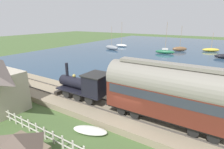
% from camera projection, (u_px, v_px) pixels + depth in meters
% --- Properties ---
extents(ground_plane, '(200.00, 200.00, 0.00)m').
position_uv_depth(ground_plane, '(130.00, 121.00, 15.32)').
color(ground_plane, '#476033').
extents(harbor_water, '(80.00, 80.00, 0.01)m').
position_uv_depth(harbor_water, '(197.00, 51.00, 50.47)').
color(harbor_water, '#2D4760').
rests_on(harbor_water, ground).
extents(rail_embankment, '(5.23, 56.00, 0.71)m').
position_uv_depth(rail_embankment, '(132.00, 116.00, 15.60)').
color(rail_embankment, gray).
rests_on(rail_embankment, ground).
extents(steam_locomotive, '(2.46, 6.14, 3.49)m').
position_uv_depth(steam_locomotive, '(87.00, 84.00, 17.61)').
color(steam_locomotive, black).
rests_on(steam_locomotive, rail_embankment).
extents(passenger_coach, '(2.60, 9.89, 4.81)m').
position_uv_depth(passenger_coach, '(167.00, 91.00, 13.28)').
color(passenger_coach, black).
rests_on(passenger_coach, rail_embankment).
extents(sailboat_yellow, '(3.63, 4.97, 5.31)m').
position_uv_depth(sailboat_yellow, '(211.00, 50.00, 49.83)').
color(sailboat_yellow, gold).
rests_on(sailboat_yellow, harbor_water).
extents(sailboat_green, '(2.16, 5.16, 8.19)m').
position_uv_depth(sailboat_green, '(165.00, 51.00, 46.46)').
color(sailboat_green, '#236B42').
rests_on(sailboat_green, harbor_water).
extents(sailboat_brown, '(3.28, 4.23, 7.10)m').
position_uv_depth(sailboat_brown, '(180.00, 49.00, 50.41)').
color(sailboat_brown, brown).
rests_on(sailboat_brown, harbor_water).
extents(sailboat_gray, '(2.93, 5.39, 6.84)m').
position_uv_depth(sailboat_gray, '(112.00, 47.00, 53.03)').
color(sailboat_gray, gray).
rests_on(sailboat_gray, harbor_water).
extents(sailboat_white, '(1.99, 4.08, 8.07)m').
position_uv_depth(sailboat_white, '(122.00, 45.00, 58.97)').
color(sailboat_white, white).
rests_on(sailboat_white, harbor_water).
extents(rowboat_far_out, '(1.04, 2.40, 0.31)m').
position_uv_depth(rowboat_far_out, '(218.00, 115.00, 16.13)').
color(rowboat_far_out, silver).
rests_on(rowboat_far_out, harbor_water).
extents(rowboat_mid_harbor, '(1.07, 2.80, 0.55)m').
position_uv_depth(rowboat_mid_harbor, '(212.00, 99.00, 18.99)').
color(rowboat_mid_harbor, beige).
rests_on(rowboat_mid_harbor, harbor_water).
extents(rowboat_near_shore, '(2.72, 2.38, 0.42)m').
position_uv_depth(rowboat_near_shore, '(116.00, 83.00, 24.09)').
color(rowboat_near_shore, beige).
rests_on(rowboat_near_shore, harbor_water).
extents(beached_dinghy, '(1.88, 3.00, 0.44)m').
position_uv_depth(beached_dinghy, '(90.00, 130.00, 13.71)').
color(beached_dinghy, silver).
rests_on(beached_dinghy, ground).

